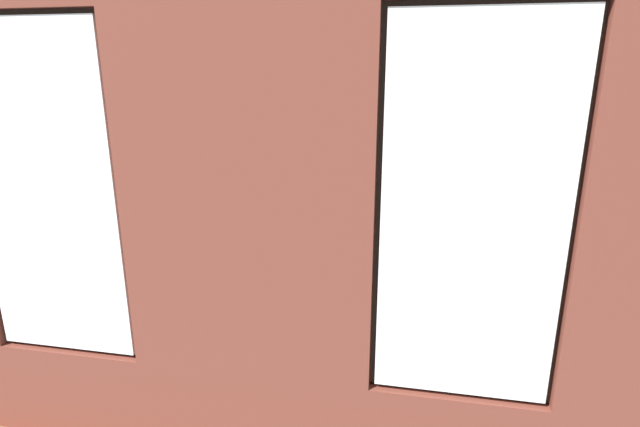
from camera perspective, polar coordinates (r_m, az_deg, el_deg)
ground_plane at (r=5.70m, az=1.17°, el=-8.10°), size 6.24×6.14×0.10m
brick_wall_with_windows at (r=2.67m, az=-8.66°, el=1.54°), size 5.64×0.30×3.30m
white_wall_right at (r=6.16m, az=-25.71°, el=8.63°), size 0.10×5.14×3.30m
couch_by_window at (r=3.93m, az=-12.47°, el=-14.36°), size 1.95×0.87×0.80m
couch_left at (r=5.71m, az=22.91°, el=-5.28°), size 0.92×1.81×0.80m
coffee_table at (r=5.89m, az=0.56°, el=-2.63°), size 1.27×0.89×0.45m
cup_ceramic at (r=5.99m, az=-0.74°, el=-1.27°), size 0.08×0.08×0.10m
candle_jar at (r=5.72m, az=1.25°, el=-2.14°), size 0.08×0.08×0.10m
table_plant_small at (r=5.94m, az=4.15°, el=-0.84°), size 0.14×0.14×0.21m
remote_silver at (r=5.87m, az=0.56°, el=-2.04°), size 0.17×0.06×0.02m
remote_gray at (r=5.83m, az=-3.37°, el=-2.22°), size 0.10×0.18×0.02m
media_console at (r=6.51m, az=-20.64°, el=-3.03°), size 1.13×0.42×0.53m
tv_flatscreen at (r=6.35m, az=-21.15°, el=1.94°), size 0.92×0.20×0.63m
papasan_chair at (r=7.12m, az=-2.09°, el=1.17°), size 1.11×1.11×0.70m
potted_plant_corner_near_left at (r=7.47m, az=21.59°, el=3.92°), size 0.85×0.87×1.37m
potted_plant_near_tv at (r=5.32m, az=-21.50°, el=-3.68°), size 0.73×0.84×1.22m
potted_plant_mid_room_small at (r=6.25m, az=10.07°, el=-1.80°), size 0.35×0.35×0.60m
potted_plant_by_left_couch at (r=6.90m, az=17.55°, el=-1.08°), size 0.35×0.35×0.50m
potted_plant_between_couches at (r=3.50m, az=10.03°, el=-10.06°), size 1.00×0.93×1.21m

